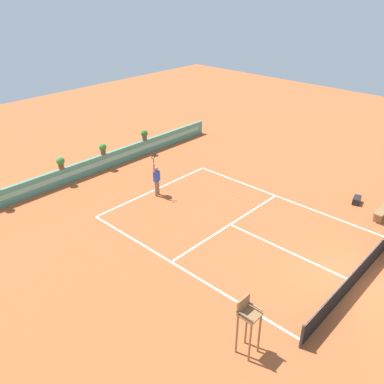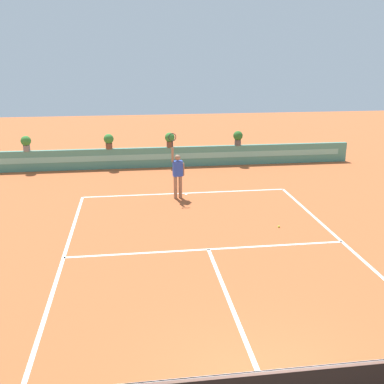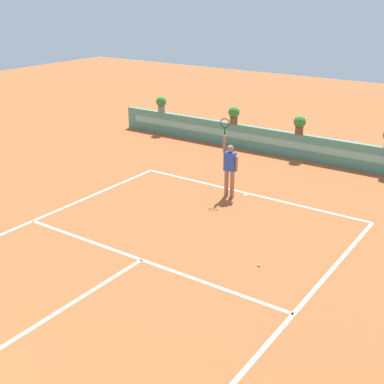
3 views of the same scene
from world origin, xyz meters
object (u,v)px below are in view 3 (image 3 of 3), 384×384
potted_plant_centre (300,124)px  potted_plant_left (234,114)px  tennis_ball_near_baseline (259,265)px  potted_plant_far_left (161,103)px  tennis_player (230,166)px

potted_plant_centre → potted_plant_left: 2.96m
tennis_ball_near_baseline → potted_plant_far_left: size_ratio=0.09×
tennis_player → potted_plant_far_left: bearing=142.7°
tennis_ball_near_baseline → potted_plant_centre: potted_plant_centre is taller
tennis_player → potted_plant_left: (-2.82, 5.09, 0.36)m
tennis_ball_near_baseline → potted_plant_far_left: potted_plant_far_left is taller
tennis_player → potted_plant_far_left: tennis_player is taller
tennis_ball_near_baseline → potted_plant_left: (-5.77, 8.62, 1.38)m
tennis_player → potted_plant_left: tennis_player is taller
potted_plant_far_left → potted_plant_centre: bearing=0.0°
tennis_player → potted_plant_centre: (0.15, 5.09, 0.36)m
potted_plant_left → potted_plant_centre: bearing=0.0°
tennis_ball_near_baseline → potted_plant_left: bearing=123.8°
potted_plant_centre → tennis_ball_near_baseline: bearing=-71.9°
tennis_ball_near_baseline → potted_plant_centre: size_ratio=0.09×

